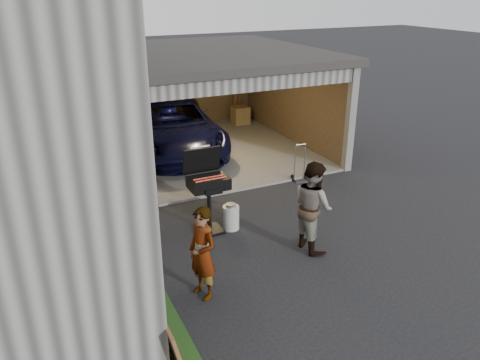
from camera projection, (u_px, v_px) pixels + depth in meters
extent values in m
plane|color=black|center=(287.00, 276.00, 7.87)|extent=(80.00, 80.00, 0.00)
cube|color=#193814|center=(179.00, 356.00, 6.14)|extent=(0.50, 8.00, 0.06)
cube|color=#605E59|center=(195.00, 152.00, 13.57)|extent=(6.50, 6.00, 0.06)
cube|color=#43391F|center=(163.00, 88.00, 15.50)|extent=(6.50, 0.15, 2.70)
cube|color=#43391F|center=(291.00, 97.00, 14.32)|extent=(0.15, 6.00, 2.70)
cube|color=#43391F|center=(75.00, 121.00, 11.81)|extent=(0.15, 6.00, 2.70)
cube|color=#2D2B28|center=(191.00, 55.00, 12.50)|extent=(6.80, 6.30, 0.20)
cube|color=#474744|center=(237.00, 85.00, 10.18)|extent=(6.50, 0.16, 0.36)
cube|color=silver|center=(216.00, 71.00, 11.15)|extent=(6.00, 2.40, 0.06)
cube|color=#474744|center=(350.00, 120.00, 11.85)|extent=(0.20, 0.18, 2.70)
cube|color=olive|center=(91.00, 134.00, 14.29)|extent=(0.60, 0.50, 0.50)
cube|color=olive|center=(89.00, 119.00, 14.11)|extent=(0.50, 0.45, 0.45)
cube|color=olive|center=(240.00, 115.00, 16.16)|extent=(0.55, 0.50, 0.60)
cube|color=brown|center=(238.00, 87.00, 16.41)|extent=(0.24, 0.43, 2.20)
imported|color=black|center=(172.00, 128.00, 13.43)|extent=(3.03, 5.46, 1.45)
imported|color=#CAE1FF|center=(202.00, 254.00, 7.10)|extent=(0.51, 0.64, 1.52)
imported|color=#44231B|center=(313.00, 206.00, 8.43)|extent=(0.65, 0.83, 1.69)
cube|color=black|center=(210.00, 230.00, 9.29)|extent=(0.47, 0.47, 0.06)
cylinder|color=black|center=(209.00, 208.00, 9.10)|extent=(0.08, 0.08, 0.95)
cube|color=black|center=(209.00, 183.00, 8.90)|extent=(0.74, 0.52, 0.23)
cube|color=#59595B|center=(208.00, 178.00, 8.86)|extent=(0.68, 0.45, 0.02)
cube|color=black|center=(202.00, 160.00, 9.03)|extent=(0.74, 0.13, 0.52)
cylinder|color=silver|center=(231.00, 218.00, 9.31)|extent=(0.43, 0.43, 0.49)
cube|color=brown|center=(172.00, 346.00, 5.67)|extent=(0.24, 0.87, 0.96)
cube|color=slate|center=(301.00, 181.00, 11.64)|extent=(0.34, 0.24, 0.04)
cylinder|color=black|center=(292.00, 178.00, 11.66)|extent=(0.06, 0.16, 0.16)
cylinder|color=black|center=(305.00, 176.00, 11.77)|extent=(0.06, 0.16, 0.16)
cylinder|color=slate|center=(295.00, 162.00, 11.52)|extent=(0.03, 0.03, 0.94)
cylinder|color=slate|center=(305.00, 161.00, 11.59)|extent=(0.03, 0.03, 0.94)
cylinder|color=slate|center=(301.00, 144.00, 11.38)|extent=(0.27, 0.06, 0.03)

